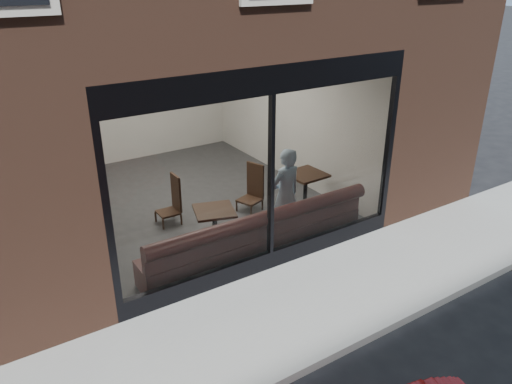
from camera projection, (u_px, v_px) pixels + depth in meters
ground at (360, 340)px, 6.41m from camera, size 120.00×120.00×0.00m
sidewalk_near at (311, 300)px, 7.18m from camera, size 40.00×2.00×0.01m
kerb_near at (363, 339)px, 6.35m from camera, size 40.00×0.10×0.12m
host_building_pier_right at (261, 78)px, 13.74m from camera, size 2.50×12.00×3.20m
host_building_backfill at (93, 75)px, 14.18m from camera, size 5.00×6.00×3.20m
cafe_floor at (189, 200)px, 10.24m from camera, size 6.00×6.00×0.00m
cafe_ceiling at (179, 41)px, 8.94m from camera, size 6.00×6.00×0.00m
cafe_wall_back at (130, 96)px, 11.88m from camera, size 5.00×0.00×5.00m
cafe_wall_left at (49, 149)px, 8.36m from camera, size 0.00×6.00×6.00m
cafe_wall_right at (289, 108)px, 10.82m from camera, size 0.00×6.00×6.00m
storefront_kick at (270, 259)px, 7.92m from camera, size 5.00×0.10×0.30m
storefront_header at (272, 79)px, 6.75m from camera, size 5.00×0.10×0.40m
storefront_mullion at (271, 178)px, 7.35m from camera, size 0.06×0.10×2.50m
storefront_glass at (272, 179)px, 7.33m from camera, size 4.80×0.00×4.80m
banquette at (256, 244)px, 8.20m from camera, size 4.00×0.55×0.45m
person at (285, 195)px, 8.54m from camera, size 0.64×0.45×1.66m
cafe_table_left at (214, 211)px, 8.18m from camera, size 0.81×0.81×0.04m
cafe_table_right at (306, 174)px, 9.62m from camera, size 0.72×0.72×0.04m
cafe_chair_left at (168, 212)px, 9.24m from camera, size 0.37×0.37×0.04m
cafe_chair_right at (250, 200)px, 9.73m from camera, size 0.51×0.51×0.04m
wall_poster at (65, 169)px, 7.76m from camera, size 0.02×0.56×0.75m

